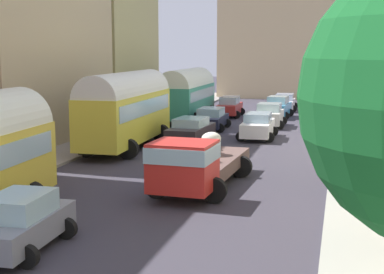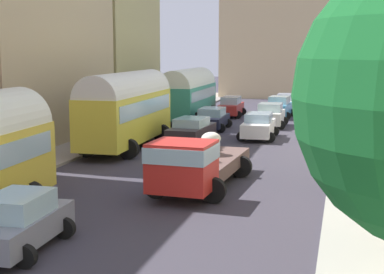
# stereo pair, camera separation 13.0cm
# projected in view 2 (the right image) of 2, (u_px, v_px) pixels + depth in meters

# --- Properties ---
(ground_plane) EXTENTS (154.00, 154.00, 0.00)m
(ground_plane) POSITION_uv_depth(u_px,v_px,m) (226.00, 142.00, 33.01)
(ground_plane) COLOR #37333D
(sidewalk_left) EXTENTS (2.50, 70.00, 0.14)m
(sidewalk_left) POSITION_uv_depth(u_px,v_px,m) (110.00, 136.00, 34.85)
(sidewalk_left) COLOR gray
(sidewalk_left) RESTS_ON ground
(sidewalk_right) EXTENTS (2.50, 70.00, 0.14)m
(sidewalk_right) POSITION_uv_depth(u_px,v_px,m) (356.00, 147.00, 31.14)
(sidewalk_right) COLOR #989A8F
(sidewalk_right) RESTS_ON ground
(building_left_2) EXTENTS (5.31, 12.98, 14.44)m
(building_left_2) POSITION_uv_depth(u_px,v_px,m) (28.00, 15.00, 32.04)
(building_left_2) COLOR tan
(building_left_2) RESTS_ON ground
(building_left_3) EXTENTS (5.78, 9.54, 13.02)m
(building_left_3) POSITION_uv_depth(u_px,v_px,m) (108.00, 33.00, 43.39)
(building_left_3) COLOR tan
(building_left_3) RESTS_ON ground
(distant_church) EXTENTS (13.77, 7.46, 16.87)m
(distant_church) POSITION_uv_depth(u_px,v_px,m) (286.00, 45.00, 63.27)
(distant_church) COLOR #CDB184
(distant_church) RESTS_ON ground
(parked_bus_1) EXTENTS (3.33, 8.95, 4.15)m
(parked_bus_1) POSITION_uv_depth(u_px,v_px,m) (126.00, 106.00, 30.55)
(parked_bus_1) COLOR gold
(parked_bus_1) RESTS_ON ground
(parked_bus_2) EXTENTS (3.37, 8.18, 3.91)m
(parked_bus_2) POSITION_uv_depth(u_px,v_px,m) (188.00, 93.00, 42.10)
(parked_bus_2) COLOR #328C71
(parked_bus_2) RESTS_ON ground
(cargo_truck_0) EXTENTS (3.27, 7.23, 2.17)m
(cargo_truck_0) POSITION_uv_depth(u_px,v_px,m) (196.00, 162.00, 21.43)
(cargo_truck_0) COLOR red
(cargo_truck_0) RESTS_ON ground
(car_0) EXTENTS (2.32, 4.08, 1.57)m
(car_0) POSITION_uv_depth(u_px,v_px,m) (259.00, 126.00, 34.15)
(car_0) COLOR silver
(car_0) RESTS_ON ground
(car_1) EXTENTS (2.36, 3.68, 1.64)m
(car_1) POSITION_uv_depth(u_px,v_px,m) (270.00, 115.00, 39.39)
(car_1) COLOR silver
(car_1) RESTS_ON ground
(car_2) EXTENTS (2.36, 3.84, 1.70)m
(car_2) POSITION_uv_depth(u_px,v_px,m) (279.00, 107.00, 44.64)
(car_2) COLOR #4093C0
(car_2) RESTS_ON ground
(car_3) EXTENTS (2.34, 4.27, 1.47)m
(car_3) POSITION_uv_depth(u_px,v_px,m) (286.00, 102.00, 49.91)
(car_3) COLOR silver
(car_3) RESTS_ON ground
(car_4) EXTENTS (2.27, 3.75, 1.55)m
(car_4) POSITION_uv_depth(u_px,v_px,m) (19.00, 222.00, 15.23)
(car_4) COLOR gray
(car_4) RESTS_ON ground
(car_5) EXTENTS (2.46, 4.22, 1.57)m
(car_5) POSITION_uv_depth(u_px,v_px,m) (192.00, 132.00, 31.72)
(car_5) COLOR #2D2328
(car_5) RESTS_ON ground
(car_6) EXTENTS (2.36, 4.10, 1.47)m
(car_6) POSITION_uv_depth(u_px,v_px,m) (212.00, 119.00, 38.07)
(car_6) COLOR #1B1D31
(car_6) RESTS_ON ground
(car_7) EXTENTS (2.18, 3.92, 1.61)m
(car_7) POSITION_uv_depth(u_px,v_px,m) (231.00, 107.00, 45.37)
(car_7) COLOR #AA2520
(car_7) RESTS_ON ground
(pedestrian_1) EXTENTS (0.49, 0.49, 1.89)m
(pedestrian_1) POSITION_uv_depth(u_px,v_px,m) (339.00, 168.00, 20.63)
(pedestrian_1) COLOR #1B2042
(pedestrian_1) RESTS_ON ground
(pedestrian_2) EXTENTS (0.39, 0.39, 1.72)m
(pedestrian_2) POSITION_uv_depth(u_px,v_px,m) (359.00, 178.00, 19.43)
(pedestrian_2) COLOR #2B293F
(pedestrian_2) RESTS_ON ground
(roadside_tree_2) EXTENTS (3.41, 3.41, 6.06)m
(roadside_tree_2) POSITION_uv_depth(u_px,v_px,m) (383.00, 76.00, 21.80)
(roadside_tree_2) COLOR brown
(roadside_tree_2) RESTS_ON ground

